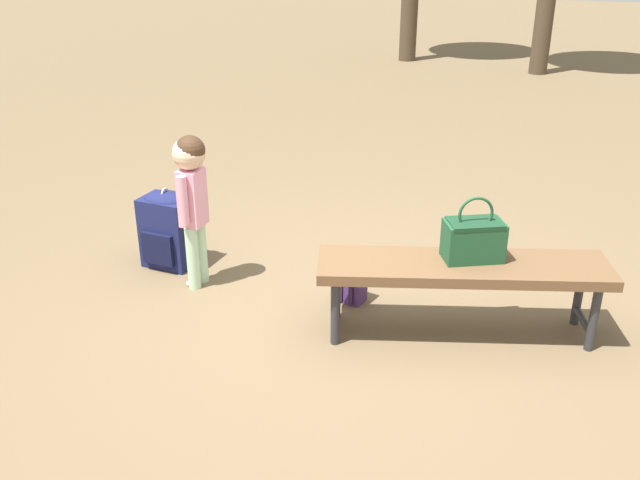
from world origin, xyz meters
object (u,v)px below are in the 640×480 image
(child_standing, at_px, (192,188))
(backpack_small, at_px, (351,280))
(park_bench, at_px, (463,272))
(handbag, at_px, (474,238))
(backpack_large, at_px, (168,227))

(child_standing, xyz_separation_m, backpack_small, (-1.00, -0.05, -0.53))
(park_bench, relative_size, handbag, 4.48)
(park_bench, height_order, handbag, handbag)
(park_bench, bearing_deg, backpack_small, -16.93)
(child_standing, relative_size, backpack_small, 3.56)
(handbag, height_order, child_standing, child_standing)
(park_bench, height_order, backpack_large, backpack_large)
(child_standing, relative_size, backpack_large, 1.79)
(handbag, relative_size, backpack_large, 0.66)
(child_standing, distance_m, backpack_small, 1.13)
(park_bench, xyz_separation_m, backpack_large, (1.99, -0.37, -0.12))
(park_bench, relative_size, backpack_small, 5.89)
(child_standing, distance_m, backpack_large, 0.55)
(park_bench, distance_m, backpack_large, 2.03)
(handbag, xyz_separation_m, backpack_small, (0.71, -0.15, -0.44))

